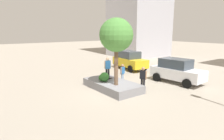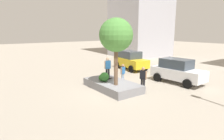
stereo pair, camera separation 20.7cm
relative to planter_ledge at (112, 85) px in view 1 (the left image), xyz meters
The scene contains 11 objects.
ground_plane 0.64m from the planter_ledge, 26.09° to the right, with size 120.00×120.00×0.00m, color #9E9384.
planter_ledge is the anchor object (origin of this frame).
plaza_tree 3.89m from the planter_ledge, 18.54° to the right, with size 2.33×2.33×4.68m.
boxwood_shrub 0.96m from the planter_ledge, 136.93° to the right, with size 0.52×0.52×0.52m, color #2D6628.
hedge_clump 0.86m from the planter_ledge, 128.68° to the right, with size 0.71×0.71×0.71m, color #2D6628.
skateboard 0.81m from the planter_ledge, behind, with size 0.33×0.82×0.07m.
skateboarder 1.53m from the planter_ledge, behind, with size 0.26×0.57×1.70m.
taxi_cab 8.01m from the planter_ledge, 128.88° to the left, with size 4.67×2.48×2.09m.
sedan_parked 5.90m from the planter_ledge, 72.52° to the left, with size 4.54×2.33×2.05m.
pedestrian_crossing 2.24m from the planter_ledge, 118.54° to the left, with size 0.30×0.52×1.60m.
passerby_with_bag 2.44m from the planter_ledge, 48.09° to the left, with size 0.59×0.29×1.76m.
Camera 1 is at (11.00, -8.29, 4.42)m, focal length 31.23 mm.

